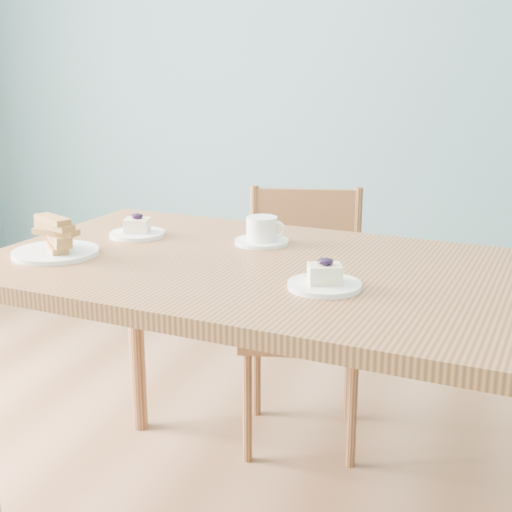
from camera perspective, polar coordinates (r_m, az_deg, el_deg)
room at (r=1.54m, az=-4.86°, el=17.90°), size 5.01×5.01×2.71m
dining_table at (r=1.80m, az=1.39°, el=-3.12°), size 1.55×1.00×0.79m
dining_chair at (r=2.43m, az=3.76°, el=-4.79°), size 0.47×0.45×0.86m
cheesecake_plate_near at (r=1.60m, az=5.51°, el=-1.96°), size 0.17×0.17×0.07m
cheesecake_plate_far at (r=2.09m, az=-9.47°, el=2.04°), size 0.16×0.16×0.07m
coffee_cup at (r=1.97m, az=0.50°, el=1.91°), size 0.15×0.15×0.08m
biscotti_plate at (r=1.93m, az=-15.79°, el=1.07°), size 0.22×0.22×0.10m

